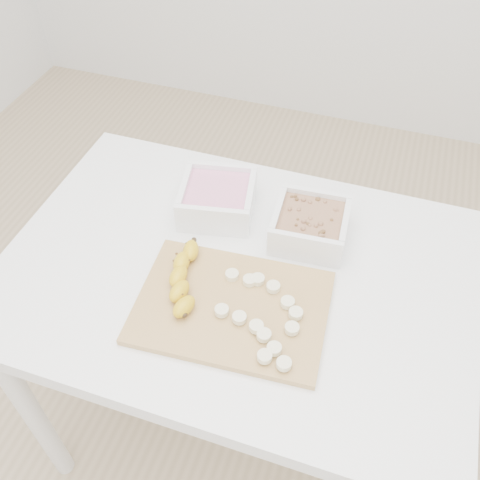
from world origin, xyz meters
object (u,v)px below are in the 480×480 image
(cutting_board, at_px, (232,307))
(banana, at_px, (184,279))
(table, at_px, (236,296))
(bowl_yogurt, at_px, (218,198))
(bowl_granola, at_px, (310,225))

(cutting_board, height_order, banana, banana)
(table, xyz_separation_m, cutting_board, (0.03, -0.10, 0.10))
(table, relative_size, bowl_yogurt, 5.16)
(table, bearing_deg, bowl_granola, 48.65)
(bowl_yogurt, height_order, banana, bowl_yogurt)
(bowl_yogurt, distance_m, cutting_board, 0.29)
(bowl_yogurt, relative_size, banana, 1.02)
(table, height_order, banana, banana)
(table, xyz_separation_m, bowl_granola, (0.12, 0.14, 0.13))
(bowl_yogurt, bearing_deg, table, -58.36)
(bowl_yogurt, distance_m, banana, 0.24)
(cutting_board, bearing_deg, bowl_granola, 67.98)
(bowl_yogurt, xyz_separation_m, banana, (0.02, -0.24, -0.01))
(bowl_granola, bearing_deg, bowl_yogurt, 176.06)
(bowl_yogurt, height_order, cutting_board, bowl_yogurt)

